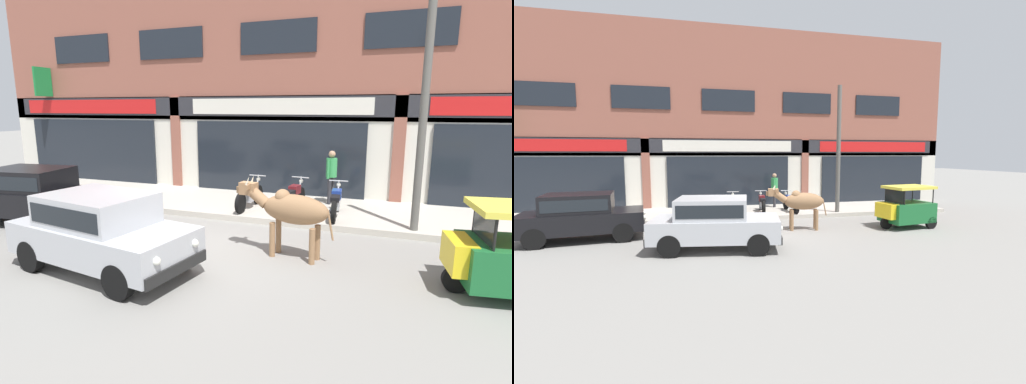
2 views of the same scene
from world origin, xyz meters
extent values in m
plane|color=gray|center=(0.00, 0.00, 0.00)|extent=(90.00, 90.00, 0.00)
cube|color=#B7AFA3|center=(0.00, 3.82, 0.08)|extent=(19.00, 3.25, 0.17)
cube|color=#8E5142|center=(0.00, 5.72, 5.62)|extent=(23.00, 0.55, 6.05)
cube|color=silver|center=(0.00, 5.72, 1.70)|extent=(23.00, 0.55, 3.40)
cube|color=#28282D|center=(0.00, 5.41, 3.05)|extent=(22.08, 0.08, 0.64)
cube|color=black|center=(-7.67, 5.40, 1.35)|extent=(5.83, 0.10, 2.40)
cube|color=red|center=(-7.67, 5.38, 3.05)|extent=(6.13, 0.05, 0.52)
cube|color=#8E5142|center=(-3.83, 5.43, 1.70)|extent=(0.36, 0.12, 3.40)
cube|color=black|center=(0.00, 5.40, 1.35)|extent=(5.83, 0.10, 2.40)
cube|color=silver|center=(0.00, 5.38, 3.05)|extent=(6.13, 0.05, 0.52)
cube|color=#8E5142|center=(3.83, 5.43, 1.70)|extent=(0.36, 0.12, 3.40)
cube|color=black|center=(-7.82, 5.42, 5.19)|extent=(2.50, 0.06, 1.00)
cube|color=black|center=(-3.91, 5.42, 5.19)|extent=(2.50, 0.06, 1.00)
cube|color=black|center=(0.00, 5.42, 5.19)|extent=(2.50, 0.06, 1.00)
cube|color=black|center=(3.91, 5.42, 5.19)|extent=(2.50, 0.06, 1.00)
cube|color=#197A38|center=(-9.48, 5.00, 4.00)|extent=(0.08, 0.80, 1.10)
ellipsoid|color=#936B47|center=(2.01, 0.19, 1.02)|extent=(1.47, 0.74, 0.60)
sphere|color=#936B47|center=(1.74, 0.24, 1.25)|extent=(0.32, 0.32, 0.32)
cylinder|color=#936B47|center=(1.56, 0.12, 0.36)|extent=(0.12, 0.12, 0.72)
cylinder|color=#936B47|center=(1.61, 0.41, 0.36)|extent=(0.12, 0.12, 0.72)
cylinder|color=#936B47|center=(2.42, -0.02, 0.36)|extent=(0.12, 0.12, 0.72)
cylinder|color=#936B47|center=(2.46, 0.26, 0.36)|extent=(0.12, 0.12, 0.72)
cylinder|color=#936B47|center=(1.20, 0.33, 1.17)|extent=(0.50, 0.31, 0.43)
cube|color=#936B47|center=(0.95, 0.37, 1.34)|extent=(0.39, 0.28, 0.26)
cube|color=brown|center=(0.77, 0.40, 1.30)|extent=(0.16, 0.18, 0.14)
cone|color=beige|center=(0.97, 0.27, 1.52)|extent=(0.12, 0.07, 0.19)
cone|color=beige|center=(1.00, 0.46, 1.52)|extent=(0.12, 0.07, 0.19)
cube|color=#936B47|center=(1.00, 0.20, 1.40)|extent=(0.06, 0.14, 0.10)
cube|color=#936B47|center=(1.05, 0.52, 1.40)|extent=(0.06, 0.14, 0.10)
cylinder|color=#936B47|center=(2.74, 0.07, 0.80)|extent=(0.17, 0.07, 0.60)
cylinder|color=black|center=(0.07, -1.10, 0.30)|extent=(0.62, 0.27, 0.60)
cylinder|color=black|center=(-0.16, -2.52, 0.30)|extent=(0.62, 0.27, 0.60)
cylinder|color=black|center=(-2.20, -0.73, 0.30)|extent=(0.62, 0.27, 0.60)
cylinder|color=black|center=(-2.43, -2.15, 0.30)|extent=(0.62, 0.27, 0.60)
cube|color=#B2B5BA|center=(-1.18, -1.63, 0.60)|extent=(3.71, 2.13, 0.60)
cube|color=#B2B5BA|center=(-1.28, -1.61, 1.18)|extent=(2.10, 1.72, 0.56)
cube|color=black|center=(-1.28, -1.61, 1.18)|extent=(1.96, 1.72, 0.35)
cube|color=black|center=(0.53, -1.90, 0.38)|extent=(0.36, 1.52, 0.20)
cube|color=black|center=(-2.89, -1.35, 0.38)|extent=(0.36, 1.52, 0.20)
sphere|color=silver|center=(0.63, -1.43, 0.68)|extent=(0.14, 0.14, 0.14)
sphere|color=silver|center=(0.48, -2.38, 0.68)|extent=(0.14, 0.14, 0.14)
cube|color=red|center=(-2.83, -0.86, 0.70)|extent=(0.05, 0.16, 0.14)
cube|color=red|center=(-2.99, -1.84, 0.70)|extent=(0.05, 0.16, 0.14)
cylinder|color=black|center=(-4.07, 1.21, 0.30)|extent=(0.62, 0.26, 0.60)
cylinder|color=black|center=(-3.88, -0.22, 0.30)|extent=(0.62, 0.26, 0.60)
cylinder|color=black|center=(-6.35, 0.91, 0.30)|extent=(0.62, 0.26, 0.60)
cube|color=black|center=(-5.12, 0.35, 0.60)|extent=(3.68, 2.03, 0.60)
cube|color=black|center=(-5.22, 0.33, 1.18)|extent=(2.07, 1.67, 0.56)
cube|color=black|center=(-5.22, 0.33, 1.18)|extent=(1.92, 1.67, 0.35)
cube|color=black|center=(-3.40, 0.57, 0.38)|extent=(0.31, 1.52, 0.20)
sphere|color=silver|center=(-3.43, 1.05, 0.68)|extent=(0.14, 0.14, 0.14)
sphere|color=silver|center=(-3.31, 0.09, 0.68)|extent=(0.14, 0.14, 0.14)
cylinder|color=black|center=(4.92, -0.39, 0.22)|extent=(0.45, 0.18, 0.44)
cube|color=yellow|center=(4.92, -0.39, 0.67)|extent=(0.48, 0.91, 0.52)
cylinder|color=black|center=(5.31, -0.83, 1.19)|extent=(0.04, 0.04, 0.55)
cylinder|color=black|center=(5.17, 0.14, 1.19)|extent=(0.04, 0.04, 0.55)
cube|color=black|center=(5.24, -0.34, 1.19)|extent=(0.16, 0.92, 0.50)
cylinder|color=black|center=(-0.06, 3.75, 0.45)|extent=(0.12, 0.56, 0.56)
cylinder|color=black|center=(-0.12, 2.50, 0.45)|extent=(0.12, 0.56, 0.56)
cube|color=#B2B5BA|center=(-0.09, 3.10, 0.49)|extent=(0.21, 0.33, 0.24)
cube|color=orange|center=(-0.08, 3.26, 0.75)|extent=(0.26, 0.41, 0.24)
cube|color=black|center=(-0.10, 2.86, 0.73)|extent=(0.24, 0.53, 0.12)
cylinder|color=#B2B5BA|center=(-0.06, 3.69, 0.75)|extent=(0.05, 0.27, 0.59)
cylinder|color=#B2B5BA|center=(-0.06, 3.73, 1.03)|extent=(0.52, 0.05, 0.03)
sphere|color=silver|center=(-0.06, 3.79, 0.91)|extent=(0.12, 0.12, 0.12)
cylinder|color=#B2B5BA|center=(-0.21, 2.75, 0.41)|extent=(0.08, 0.48, 0.06)
cylinder|color=black|center=(1.22, 3.88, 0.45)|extent=(0.16, 0.57, 0.56)
cylinder|color=black|center=(1.09, 2.64, 0.45)|extent=(0.16, 0.57, 0.56)
cube|color=#B2B5BA|center=(1.15, 3.24, 0.49)|extent=(0.23, 0.34, 0.24)
cube|color=maroon|center=(1.17, 3.40, 0.75)|extent=(0.28, 0.42, 0.24)
cube|color=black|center=(1.13, 3.00, 0.73)|extent=(0.27, 0.54, 0.12)
cylinder|color=#B2B5BA|center=(1.21, 3.82, 0.75)|extent=(0.07, 0.27, 0.59)
cylinder|color=#B2B5BA|center=(1.21, 3.86, 1.03)|extent=(0.52, 0.09, 0.03)
sphere|color=silver|center=(1.22, 3.92, 0.91)|extent=(0.12, 0.12, 0.12)
cylinder|color=#B2B5BA|center=(1.00, 2.89, 0.41)|extent=(0.11, 0.48, 0.06)
cylinder|color=black|center=(2.34, 3.69, 0.45)|extent=(0.14, 0.57, 0.56)
cylinder|color=black|center=(2.43, 2.44, 0.45)|extent=(0.14, 0.57, 0.56)
cube|color=#B2B5BA|center=(2.39, 3.04, 0.49)|extent=(0.22, 0.33, 0.24)
cube|color=navy|center=(2.38, 3.20, 0.75)|extent=(0.27, 0.42, 0.24)
cube|color=black|center=(2.40, 2.80, 0.73)|extent=(0.26, 0.53, 0.12)
cylinder|color=#B2B5BA|center=(2.35, 3.63, 0.75)|extent=(0.06, 0.27, 0.59)
cylinder|color=#B2B5BA|center=(2.34, 3.67, 1.03)|extent=(0.52, 0.07, 0.03)
sphere|color=silver|center=(2.34, 3.72, 0.91)|extent=(0.12, 0.12, 0.12)
cylinder|color=#B2B5BA|center=(2.30, 2.67, 0.41)|extent=(0.09, 0.48, 0.06)
cylinder|color=#2D2D33|center=(1.97, 4.39, 0.58)|extent=(0.11, 0.11, 0.82)
cylinder|color=#2D2D33|center=(2.03, 4.56, 0.58)|extent=(0.11, 0.11, 0.82)
cylinder|color=#33934C|center=(2.00, 4.48, 1.27)|extent=(0.32, 0.32, 0.56)
cylinder|color=#33934C|center=(1.94, 4.28, 1.24)|extent=(0.08, 0.08, 0.56)
cylinder|color=#33934C|center=(2.07, 4.68, 1.24)|extent=(0.08, 0.08, 0.56)
sphere|color=tan|center=(2.00, 4.48, 1.67)|extent=(0.20, 0.20, 0.20)
cylinder|color=#595651|center=(4.33, 2.50, 2.85)|extent=(0.18, 0.18, 5.36)
camera|label=1|loc=(3.93, -7.31, 3.00)|focal=28.00mm
camera|label=2|loc=(-1.85, -11.13, 2.67)|focal=24.00mm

